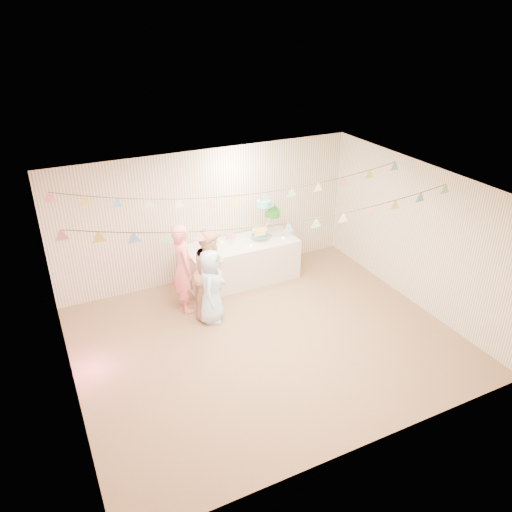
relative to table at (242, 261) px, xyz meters
name	(u,v)px	position (x,y,z in m)	size (l,w,h in m)	color
floor	(266,340)	(-0.48, -2.01, -0.41)	(6.00, 6.00, 0.00)	#836247
ceiling	(268,191)	(-0.48, -2.01, 2.19)	(6.00, 6.00, 0.00)	silver
back_wall	(208,215)	(-0.48, 0.49, 0.89)	(6.00, 6.00, 0.00)	white
front_wall	(367,366)	(-0.48, -4.51, 0.89)	(6.00, 6.00, 0.00)	white
left_wall	(62,320)	(-3.48, -2.01, 0.89)	(5.00, 5.00, 0.00)	white
right_wall	(418,236)	(2.52, -2.01, 0.89)	(5.00, 5.00, 0.00)	white
table	(242,261)	(0.00, 0.00, 0.00)	(2.18, 0.87, 0.82)	silver
cake_stand	(266,221)	(0.55, 0.05, 0.75)	(0.73, 0.43, 0.82)	silver
cake_bottom	(260,238)	(0.40, -0.01, 0.43)	(0.31, 0.31, 0.15)	teal
cake_middle	(272,220)	(0.73, 0.14, 0.70)	(0.27, 0.27, 0.22)	#217C1B
cake_top_tier	(264,212)	(0.49, 0.02, 0.97)	(0.25, 0.25, 0.19)	#47D4E1
platter	(212,253)	(-0.63, -0.05, 0.35)	(0.31, 0.31, 0.02)	white
posy	(232,244)	(-0.19, 0.05, 0.41)	(0.12, 0.12, 0.14)	white
person_adult_a	(184,268)	(-1.35, -0.52, 0.42)	(0.61, 0.40, 1.66)	pink
person_adult_b	(212,273)	(-0.96, -0.87, 0.41)	(0.80, 0.62, 1.64)	#E3B48B
person_child	(211,286)	(-1.05, -1.06, 0.26)	(0.66, 0.43, 1.35)	#B3DEFE
bunting_back	(237,185)	(-0.48, -0.91, 1.94)	(5.60, 1.10, 0.40)	pink
bunting_front	(274,214)	(-0.48, -2.21, 1.91)	(5.60, 0.90, 0.36)	#72A5E5
tealight_0	(206,253)	(-0.80, -0.15, 0.42)	(0.04, 0.04, 0.03)	#FFD88C
tealight_1	(221,242)	(-0.35, 0.18, 0.42)	(0.04, 0.04, 0.03)	#FFD88C
tealight_2	(251,246)	(0.10, -0.22, 0.42)	(0.04, 0.04, 0.03)	#FFD88C
tealight_3	(253,235)	(0.35, 0.22, 0.42)	(0.04, 0.04, 0.03)	#FFD88C
tealight_4	(283,238)	(0.82, -0.18, 0.42)	(0.04, 0.04, 0.03)	#FFD88C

